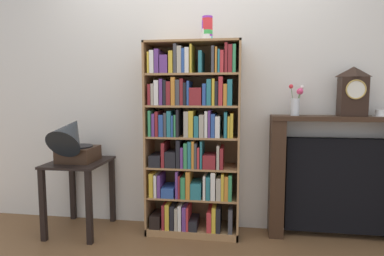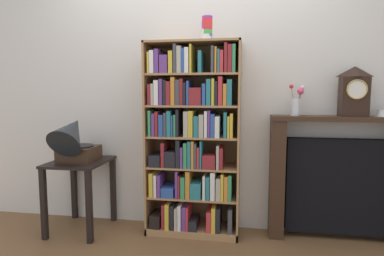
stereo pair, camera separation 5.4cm
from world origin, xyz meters
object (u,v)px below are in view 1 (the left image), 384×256
(flower_vase, at_px, (296,102))
(gramophone, at_px, (73,139))
(side_table_left, at_px, (79,178))
(fireplace_mantel, at_px, (338,179))
(bookshelf, at_px, (192,141))
(mantel_clock, at_px, (353,91))
(teacup_with_saucer, at_px, (380,113))
(cup_stack, at_px, (207,29))

(flower_vase, bearing_deg, gramophone, -172.35)
(side_table_left, distance_m, fireplace_mantel, 2.26)
(flower_vase, bearing_deg, side_table_left, -174.87)
(side_table_left, xyz_separation_m, fireplace_mantel, (2.26, 0.18, 0.03))
(bookshelf, relative_size, gramophone, 3.46)
(mantel_clock, bearing_deg, gramophone, -173.97)
(side_table_left, xyz_separation_m, teacup_with_saucer, (2.55, 0.16, 0.59))
(bookshelf, height_order, gramophone, bookshelf)
(teacup_with_saucer, bearing_deg, gramophone, -174.43)
(cup_stack, distance_m, flower_vase, 0.97)
(side_table_left, bearing_deg, flower_vase, 5.13)
(teacup_with_saucer, bearing_deg, bookshelf, -177.72)
(side_table_left, relative_size, gramophone, 1.32)
(side_table_left, xyz_separation_m, mantel_clock, (2.33, 0.16, 0.77))
(bookshelf, relative_size, flower_vase, 6.40)
(gramophone, xyz_separation_m, teacup_with_saucer, (2.55, 0.25, 0.23))
(side_table_left, xyz_separation_m, flower_vase, (1.89, 0.17, 0.68))
(fireplace_mantel, bearing_deg, flower_vase, -177.72)
(side_table_left, relative_size, mantel_clock, 1.58)
(side_table_left, relative_size, teacup_with_saucer, 5.26)
(bookshelf, distance_m, teacup_with_saucer, 1.56)
(mantel_clock, bearing_deg, cup_stack, -175.58)
(cup_stack, relative_size, mantel_clock, 0.49)
(side_table_left, height_order, mantel_clock, mantel_clock)
(cup_stack, xyz_separation_m, teacup_with_saucer, (1.41, 0.09, -0.70))
(cup_stack, xyz_separation_m, side_table_left, (-1.14, -0.07, -1.29))
(gramophone, bearing_deg, mantel_clock, 6.03)
(bookshelf, xyz_separation_m, side_table_left, (-1.01, -0.10, -0.34))
(bookshelf, height_order, flower_vase, bookshelf)
(side_table_left, bearing_deg, cup_stack, 3.53)
(bookshelf, height_order, fireplace_mantel, bookshelf)
(cup_stack, xyz_separation_m, fireplace_mantel, (1.11, 0.11, -1.26))
(fireplace_mantel, distance_m, teacup_with_saucer, 0.63)
(mantel_clock, bearing_deg, side_table_left, -176.02)
(bookshelf, xyz_separation_m, teacup_with_saucer, (1.54, 0.06, 0.25))
(cup_stack, height_order, flower_vase, cup_stack)
(mantel_clock, relative_size, teacup_with_saucer, 3.32)
(cup_stack, bearing_deg, bookshelf, 165.94)
(fireplace_mantel, relative_size, teacup_with_saucer, 9.42)
(side_table_left, xyz_separation_m, gramophone, (0.00, -0.08, 0.36))
(fireplace_mantel, bearing_deg, mantel_clock, -16.15)
(mantel_clock, relative_size, flower_vase, 1.54)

